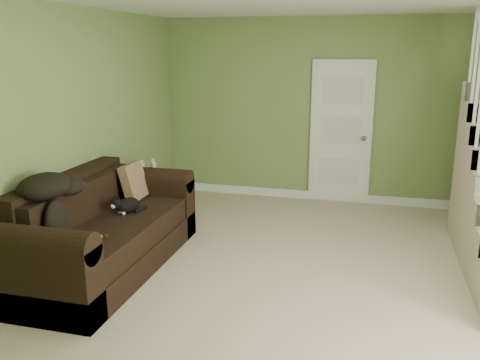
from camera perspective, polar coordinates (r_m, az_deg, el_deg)
The scene contains 13 objects.
floor at distance 5.05m, azimuth 7.29°, elevation -10.89°, with size 5.00×5.50×0.01m, color tan.
wall_back at distance 7.36m, azimuth 10.61°, elevation 7.56°, with size 5.00×0.04×2.60m, color olive.
wall_front at distance 2.06m, azimuth -2.35°, elevation -10.09°, with size 5.00×0.04×2.60m, color olive.
wall_left at distance 5.54m, azimuth -18.86°, elevation 4.82°, with size 0.04×5.50×2.60m, color olive.
baseboard_back at distance 7.57m, azimuth 10.15°, elevation -1.81°, with size 5.00×0.04×0.12m, color white.
baseboard_left at distance 5.85m, azimuth -17.62°, elevation -7.24°, with size 0.04×5.50×0.12m, color white.
door at distance 7.35m, azimuth 11.26°, elevation 5.20°, with size 0.86×0.12×2.02m.
sofa at distance 5.30m, azimuth -15.33°, elevation -5.86°, with size 1.03×2.39×0.94m.
side_table at distance 6.67m, azimuth -9.98°, elevation -1.96°, with size 0.56×0.56×0.79m.
cat at distance 5.38m, azimuth -12.60°, elevation -2.79°, with size 0.25×0.44×0.21m.
banana at distance 4.64m, azimuth -15.88°, elevation -6.48°, with size 0.06×0.21×0.06m, color yellow.
throw_pillow at distance 5.82m, azimuth -11.82°, elevation -0.15°, with size 0.10×0.41×0.41m, color #4D311F.
throw_blanket at distance 4.82m, azimuth -21.07°, elevation -0.66°, with size 0.42×0.55×0.23m, color black.
Camera 1 is at (0.57, -4.54, 2.16)m, focal length 38.00 mm.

